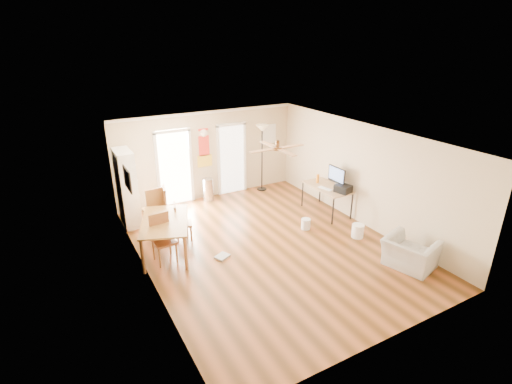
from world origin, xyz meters
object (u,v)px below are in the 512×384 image
bookshelf (127,188)px  printer (343,189)px  trash_can (208,189)px  torchiere_lamp (262,158)px  wastebasket_a (306,224)px  wastebasket_b (358,231)px  dining_table (166,237)px  dining_chair_near (164,239)px  dining_chair_far (153,208)px  dining_chair_right_a (174,208)px  armchair (410,253)px  computer_desk (326,200)px  dining_chair_right_b (183,222)px

bookshelf → printer: bearing=-25.6°
trash_can → torchiere_lamp: (1.83, -0.02, 0.70)m
wastebasket_a → wastebasket_b: 1.29m
dining_table → dining_chair_near: 0.36m
dining_chair_far → printer: size_ratio=2.95×
dining_chair_right_a → armchair: size_ratio=1.15×
bookshelf → computer_desk: size_ratio=1.39×
dining_table → trash_can: bearing=50.1°
dining_table → dining_chair_far: size_ratio=1.44×
dining_chair_right_a → torchiere_lamp: 3.53m
bookshelf → dining_table: (0.38, -1.92, -0.58)m
dining_chair_right_b → trash_can: bearing=-20.5°
dining_table → dining_chair_right_a: bearing=62.8°
torchiere_lamp → printer: bearing=-74.6°
trash_can → wastebasket_b: size_ratio=2.04×
bookshelf → wastebasket_b: 5.85m
computer_desk → wastebasket_b: computer_desk is taller
dining_chair_right_a → computer_desk: 4.09m
dining_table → printer: (4.60, -0.53, 0.45)m
dining_table → armchair: (4.30, -3.03, -0.09)m
wastebasket_a → wastebasket_b: wastebasket_b is taller
dining_chair_far → wastebasket_a: (3.33, -1.91, -0.43)m
printer → dining_chair_far: bearing=142.9°
dining_chair_right_b → dining_chair_far: (-0.46, 0.93, 0.10)m
dining_chair_near → printer: 4.75m
dining_chair_right_b → dining_chair_near: (-0.69, -0.74, 0.07)m
wastebasket_a → trash_can: bearing=116.3°
dining_chair_near → trash_can: size_ratio=1.56×
bookshelf → wastebasket_a: (3.81, -2.48, -0.85)m
dining_table → dining_chair_right_a: dining_chair_right_a is taller
bookshelf → trash_can: (2.36, 0.44, -0.65)m
dining_chair_right_b → armchair: 5.10m
printer → wastebasket_b: (-0.33, -1.00, -0.69)m
dining_chair_far → wastebasket_a: size_ratio=4.17×
dining_table → trash_can: 3.09m
torchiere_lamp → dining_table: bearing=-148.3°
bookshelf → wastebasket_a: size_ratio=7.27×
computer_desk → trash_can: bearing=136.7°
bookshelf → printer: bookshelf is taller
printer → dining_chair_right_a: bearing=144.0°
dining_table → dining_chair_near: size_ratio=1.54×
wastebasket_b → dining_chair_near: bearing=164.6°
dining_chair_right_a → dining_chair_right_b: dining_chair_right_a is taller
bookshelf → dining_chair_right_b: bookshelf is taller
armchair → torchiere_lamp: bearing=-10.5°
printer → trash_can: bearing=117.7°
dining_chair_near → trash_can: (2.12, 2.68, -0.19)m
dining_chair_right_b → wastebasket_b: 4.21m
dining_chair_right_a → dining_chair_far: 0.54m
torchiere_lamp → printer: (0.79, -2.87, -0.18)m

